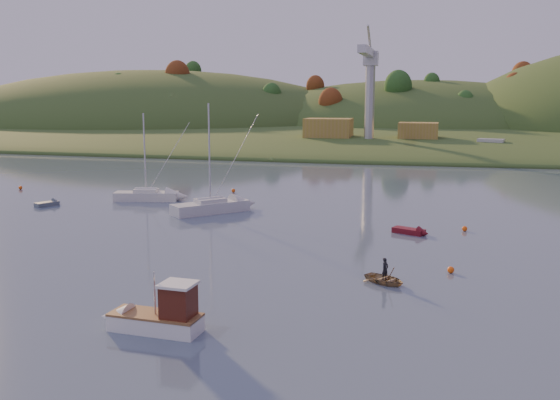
% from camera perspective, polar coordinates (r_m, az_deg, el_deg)
% --- Properties ---
extents(ground, '(500.00, 500.00, 0.00)m').
position_cam_1_polar(ground, '(33.01, -18.78, -14.01)').
color(ground, '#37455B').
rests_on(ground, ground).
extents(far_shore, '(620.00, 220.00, 1.50)m').
position_cam_1_polar(far_shore, '(256.11, 10.23, 6.62)').
color(far_shore, '#2D451B').
rests_on(far_shore, ground).
extents(shore_slope, '(640.00, 150.00, 7.00)m').
position_cam_1_polar(shore_slope, '(191.41, 8.91, 5.67)').
color(shore_slope, '#2D451B').
rests_on(shore_slope, ground).
extents(hill_left_far, '(120.00, 100.00, 32.00)m').
position_cam_1_polar(hill_left_far, '(298.61, -22.53, 6.45)').
color(hill_left_far, '#2D451B').
rests_on(hill_left_far, ground).
extents(hill_left, '(170.00, 140.00, 44.00)m').
position_cam_1_polar(hill_left, '(249.64, -11.49, 6.50)').
color(hill_left, '#2D451B').
rests_on(hill_left, ground).
extents(hill_center, '(140.00, 120.00, 36.00)m').
position_cam_1_polar(hill_center, '(235.68, 12.34, 6.30)').
color(hill_center, '#2D451B').
rests_on(hill_center, ground).
extents(hillside_trees, '(280.00, 50.00, 32.00)m').
position_cam_1_polar(hillside_trees, '(211.30, 9.40, 6.02)').
color(hillside_trees, '#24491A').
rests_on(hillside_trees, ground).
extents(wharf, '(42.00, 16.00, 2.40)m').
position_cam_1_polar(wharf, '(148.17, 9.35, 4.99)').
color(wharf, slate).
rests_on(wharf, ground).
extents(shed_west, '(11.00, 8.00, 4.80)m').
position_cam_1_polar(shed_west, '(150.52, 4.45, 6.53)').
color(shed_west, olive).
rests_on(shed_west, wharf).
extents(shed_east, '(9.00, 7.00, 4.00)m').
position_cam_1_polar(shed_east, '(149.52, 12.52, 6.16)').
color(shed_east, olive).
rests_on(shed_east, wharf).
extents(dock_crane, '(3.20, 28.00, 20.30)m').
position_cam_1_polar(dock_crane, '(144.44, 8.20, 11.24)').
color(dock_crane, '#B7B7BC').
rests_on(dock_crane, wharf).
extents(fishing_boat, '(6.15, 2.27, 3.86)m').
position_cam_1_polar(fishing_boat, '(35.87, -11.88, -10.30)').
color(fishing_boat, white).
rests_on(fishing_boat, ground).
extents(sailboat_near, '(7.78, 8.12, 12.00)m').
position_cam_1_polar(sailboat_near, '(69.21, -6.38, -0.55)').
color(sailboat_near, silver).
rests_on(sailboat_near, ground).
extents(sailboat_far, '(8.03, 3.97, 10.70)m').
position_cam_1_polar(sailboat_far, '(78.51, -12.13, 0.46)').
color(sailboat_far, silver).
rests_on(sailboat_far, ground).
extents(canoe, '(3.78, 3.52, 0.64)m').
position_cam_1_polar(canoe, '(44.11, 9.56, -7.14)').
color(canoe, '#9F8157').
rests_on(canoe, ground).
extents(paddler, '(0.63, 0.68, 1.57)m').
position_cam_1_polar(paddler, '(43.98, 9.58, -6.56)').
color(paddler, black).
rests_on(paddler, ground).
extents(red_tender, '(3.69, 2.54, 1.20)m').
position_cam_1_polar(red_tender, '(59.66, 12.27, -2.87)').
color(red_tender, '#5F0D16').
rests_on(red_tender, ground).
extents(grey_dinghy, '(2.43, 3.28, 1.16)m').
position_cam_1_polar(grey_dinghy, '(78.35, -20.17, -0.28)').
color(grey_dinghy, slate).
rests_on(grey_dinghy, ground).
extents(work_vessel, '(13.61, 7.51, 3.32)m').
position_cam_1_polar(work_vessel, '(144.19, 18.69, 4.47)').
color(work_vessel, '#515F6A').
rests_on(work_vessel, ground).
extents(buoy_0, '(0.50, 0.50, 0.50)m').
position_cam_1_polar(buoy_0, '(47.64, 15.35, -6.18)').
color(buoy_0, '#FF590D').
rests_on(buoy_0, ground).
extents(buoy_1, '(0.50, 0.50, 0.50)m').
position_cam_1_polar(buoy_1, '(62.25, 16.53, -2.53)').
color(buoy_1, '#FF590D').
rests_on(buoy_1, ground).
extents(buoy_2, '(0.50, 0.50, 0.50)m').
position_cam_1_polar(buoy_2, '(92.90, -22.64, 1.05)').
color(buoy_2, '#FF590D').
rests_on(buoy_2, ground).
extents(buoy_3, '(0.50, 0.50, 0.50)m').
position_cam_1_polar(buoy_3, '(83.41, -4.28, 0.87)').
color(buoy_3, '#FF590D').
rests_on(buoy_3, ground).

